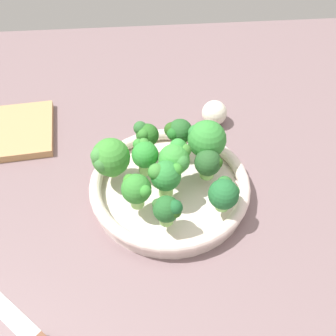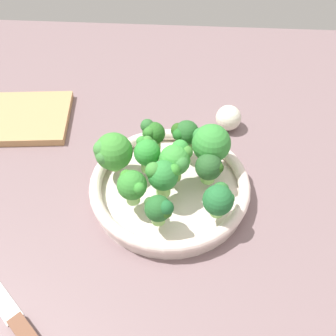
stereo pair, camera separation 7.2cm
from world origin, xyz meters
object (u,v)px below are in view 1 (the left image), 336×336
at_px(bowl, 168,187).
at_px(broccoli_floret_6, 178,133).
at_px(broccoli_floret_9, 165,176).
at_px(broccoli_floret_8, 136,189).
at_px(broccoli_floret_0, 167,210).
at_px(broccoli_floret_4, 209,162).
at_px(broccoli_floret_1, 146,135).
at_px(garlic_bulb, 214,113).
at_px(broccoli_floret_7, 176,159).
at_px(broccoli_floret_3, 206,139).
at_px(broccoli_floret_2, 145,154).
at_px(broccoli_floret_10, 109,158).
at_px(broccoli_floret_5, 224,193).

distance_m(bowl, broccoli_floret_6, 0.10).
bearing_deg(broccoli_floret_9, broccoli_floret_8, 22.97).
height_order(broccoli_floret_0, broccoli_floret_4, broccoli_floret_4).
xyz_separation_m(bowl, broccoli_floret_1, (0.03, -0.08, 0.05)).
height_order(broccoli_floret_6, broccoli_floret_8, broccoli_floret_8).
relative_size(broccoli_floret_0, broccoli_floret_6, 0.85).
bearing_deg(broccoli_floret_9, garlic_bulb, -118.50).
height_order(broccoli_floret_6, broccoli_floret_9, broccoli_floret_9).
xyz_separation_m(broccoli_floret_1, broccoli_floret_7, (-0.05, 0.07, 0.01)).
height_order(broccoli_floret_3, broccoli_floret_6, broccoli_floret_3).
xyz_separation_m(broccoli_floret_7, broccoli_floret_9, (0.02, 0.04, -0.00)).
height_order(broccoli_floret_3, broccoli_floret_4, broccoli_floret_3).
height_order(broccoli_floret_1, garlic_bulb, broccoli_floret_1).
bearing_deg(bowl, broccoli_floret_2, -36.20).
xyz_separation_m(broccoli_floret_0, broccoli_floret_10, (0.09, -0.11, 0.01)).
relative_size(broccoli_floret_2, broccoli_floret_5, 1.11).
bearing_deg(broccoli_floret_10, broccoli_floret_9, 149.51).
distance_m(bowl, broccoli_floret_5, 0.12).
height_order(broccoli_floret_4, broccoli_floret_9, broccoli_floret_9).
bearing_deg(bowl, broccoli_floret_8, 42.36).
relative_size(bowl, broccoli_floret_3, 3.43).
height_order(broccoli_floret_0, broccoli_floret_1, broccoli_floret_1).
xyz_separation_m(broccoli_floret_3, garlic_bulb, (-0.04, -0.14, -0.06)).
relative_size(broccoli_floret_4, broccoli_floret_6, 0.90).
height_order(broccoli_floret_5, broccoli_floret_9, broccoli_floret_9).
bearing_deg(broccoli_floret_1, broccoli_floret_4, 144.88).
height_order(broccoli_floret_0, broccoli_floret_6, broccoli_floret_6).
relative_size(broccoli_floret_1, broccoli_floret_9, 0.88).
bearing_deg(broccoli_floret_6, broccoli_floret_1, 1.58).
distance_m(broccoli_floret_5, broccoli_floret_6, 0.16).
relative_size(broccoli_floret_2, broccoli_floret_3, 0.78).
distance_m(broccoli_floret_1, broccoli_floret_9, 0.11).
relative_size(broccoli_floret_3, garlic_bulb, 1.58).
distance_m(broccoli_floret_9, garlic_bulb, 0.25).
relative_size(broccoli_floret_1, broccoli_floret_4, 1.08).
relative_size(broccoli_floret_7, garlic_bulb, 1.34).
relative_size(broccoli_floret_3, broccoli_floret_4, 1.48).
xyz_separation_m(broccoli_floret_5, broccoli_floret_7, (0.07, -0.07, 0.01)).
bearing_deg(broccoli_floret_3, broccoli_floret_10, 7.98).
relative_size(broccoli_floret_4, broccoli_floret_5, 0.97).
bearing_deg(broccoli_floret_1, broccoli_floret_0, 98.23).
relative_size(broccoli_floret_2, broccoli_floret_9, 0.93).
bearing_deg(broccoli_floret_5, broccoli_floret_7, -45.64).
height_order(broccoli_floret_6, garlic_bulb, broccoli_floret_6).
height_order(broccoli_floret_1, broccoli_floret_8, broccoli_floret_8).
height_order(broccoli_floret_0, broccoli_floret_8, broccoli_floret_8).
bearing_deg(broccoli_floret_10, broccoli_floret_6, -155.47).
xyz_separation_m(broccoli_floret_5, broccoli_floret_8, (0.14, -0.01, 0.01)).
distance_m(broccoli_floret_3, broccoli_floret_5, 0.11).
bearing_deg(broccoli_floret_0, bowl, -95.54).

